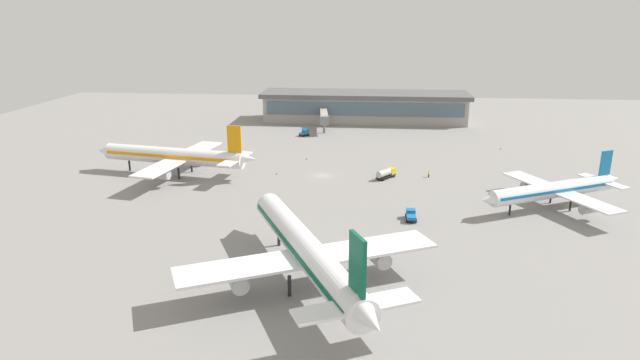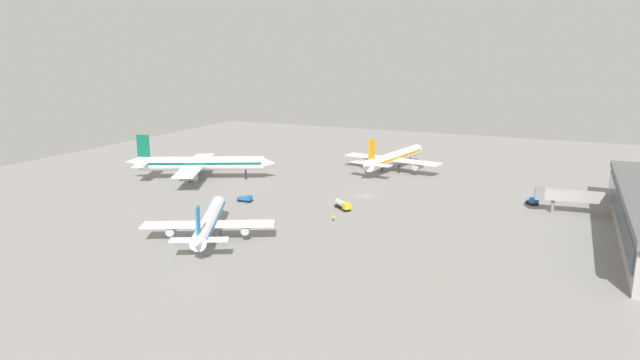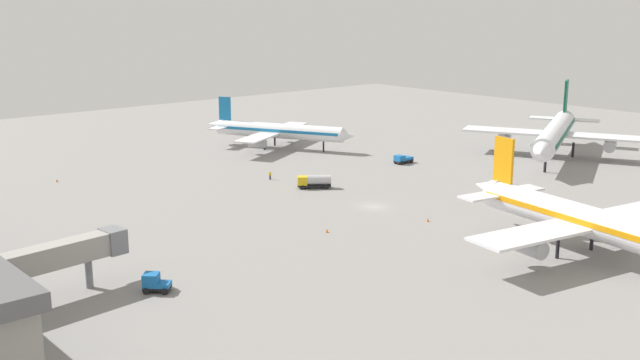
{
  "view_description": "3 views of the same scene",
  "coord_description": "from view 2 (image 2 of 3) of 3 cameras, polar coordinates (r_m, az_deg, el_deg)",
  "views": [
    {
      "loc": [
        -12.29,
        137.87,
        41.53
      ],
      "look_at": [
        -0.33,
        10.68,
        2.07
      ],
      "focal_mm": 30.6,
      "sensor_mm": 36.0,
      "label": 1
    },
    {
      "loc": [
        -154.52,
        -54.86,
        43.16
      ],
      "look_at": [
        -7.55,
        12.01,
        5.48
      ],
      "focal_mm": 30.71,
      "sensor_mm": 36.0,
      "label": 2
    },
    {
      "loc": [
        88.48,
        -88.91,
        34.03
      ],
      "look_at": [
        -6.81,
        -6.3,
        4.43
      ],
      "focal_mm": 42.4,
      "sensor_mm": 36.0,
      "label": 3
    }
  ],
  "objects": [
    {
      "name": "jet_bridge",
      "position": [
        163.64,
        24.72,
        -1.53
      ],
      "size": [
        4.88,
        19.68,
        6.74
      ],
      "rotation": [
        0.0,
        0.0,
        1.68
      ],
      "color": "#9E9993",
      "rests_on": "ground"
    },
    {
      "name": "safety_cone_mid_apron",
      "position": [
        180.71,
        6.08,
        -0.66
      ],
      "size": [
        0.44,
        0.44,
        0.6
      ],
      "primitive_type": "cone",
      "color": "#EA590C",
      "rests_on": "ground"
    },
    {
      "name": "ground",
      "position": [
        169.56,
        4.76,
        -1.66
      ],
      "size": [
        288.0,
        288.0,
        0.0
      ],
      "primitive_type": "plane",
      "color": "gray"
    },
    {
      "name": "safety_cone_near_gate",
      "position": [
        111.78,
        11.91,
        -9.71
      ],
      "size": [
        0.44,
        0.44,
        0.6
      ],
      "primitive_type": "cone",
      "color": "#EA590C",
      "rests_on": "ground"
    },
    {
      "name": "pushback_tractor",
      "position": [
        163.56,
        -7.77,
        -1.94
      ],
      "size": [
        2.22,
        4.41,
        1.9
      ],
      "rotation": [
        0.0,
        0.0,
        4.71
      ],
      "color": "black",
      "rests_on": "ground"
    },
    {
      "name": "airplane_at_gate",
      "position": [
        193.85,
        -12.42,
        1.7
      ],
      "size": [
        40.23,
        48.4,
        15.8
      ],
      "rotation": [
        0.0,
        0.0,
        5.16
      ],
      "color": "white",
      "rests_on": "ground"
    },
    {
      "name": "airplane_taxiing",
      "position": [
        205.27,
        7.71,
        2.35
      ],
      "size": [
        46.64,
        37.81,
        14.25
      ],
      "rotation": [
        0.0,
        0.0,
        6.11
      ],
      "color": "white",
      "rests_on": "ground"
    },
    {
      "name": "fuel_truck",
      "position": [
        154.43,
        2.37,
        -2.57
      ],
      "size": [
        5.38,
        6.13,
        2.5
      ],
      "rotation": [
        0.0,
        0.0,
        4.05
      ],
      "color": "black",
      "rests_on": "ground"
    },
    {
      "name": "safety_cone_far_side",
      "position": [
        170.68,
        10.54,
        -1.63
      ],
      "size": [
        0.44,
        0.44,
        0.6
      ],
      "primitive_type": "cone",
      "color": "#EA590C",
      "rests_on": "ground"
    },
    {
      "name": "airplane_distant",
      "position": [
        132.23,
        -11.48,
        -4.23
      ],
      "size": [
        35.78,
        29.81,
        11.78
      ],
      "rotation": [
        0.0,
        0.0,
        0.47
      ],
      "color": "white",
      "rests_on": "ground"
    },
    {
      "name": "ground_crew_worker",
      "position": [
        143.94,
        1.4,
        -3.96
      ],
      "size": [
        0.43,
        0.57,
        1.67
      ],
      "rotation": [
        0.0,
        0.0,
        6.13
      ],
      "color": "#1E2338",
      "rests_on": "ground"
    },
    {
      "name": "baggage_tug",
      "position": [
        170.47,
        21.31,
        -2.05
      ],
      "size": [
        3.7,
        3.71,
        2.3
      ],
      "rotation": [
        0.0,
        0.0,
        3.94
      ],
      "color": "black",
      "rests_on": "ground"
    }
  ]
}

